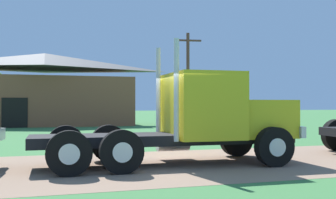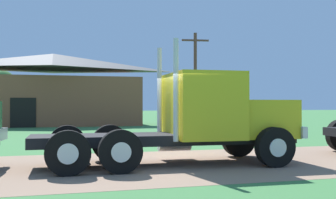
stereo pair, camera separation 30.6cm
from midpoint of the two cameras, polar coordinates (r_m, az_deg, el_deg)
ground_plane at (r=11.87m, az=2.36°, el=-8.94°), size 200.00×200.00×0.00m
dirt_track at (r=11.87m, az=2.36°, el=-8.92°), size 120.00×6.29×0.01m
truck_foreground_white at (r=11.84m, az=3.89°, el=-2.82°), size 7.54×2.88×3.43m
shed_building at (r=34.30m, az=-17.14°, el=1.19°), size 14.55×5.81×5.84m
utility_pole_near at (r=32.82m, az=2.54°, el=3.28°), size 2.20×0.45×7.48m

